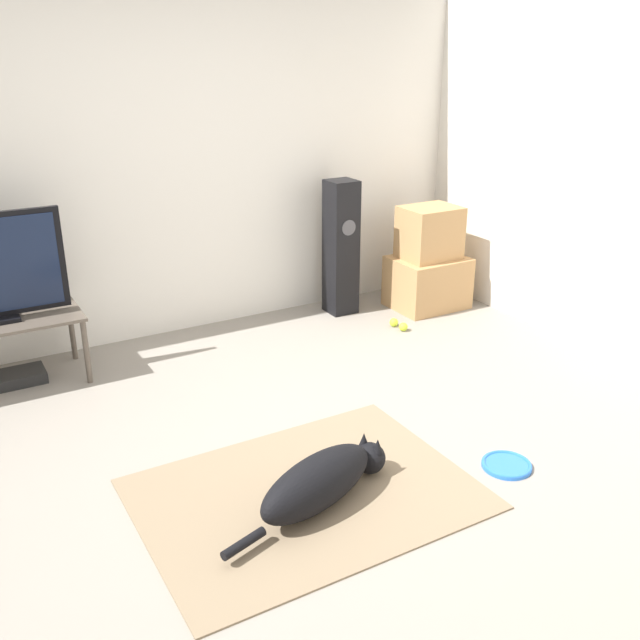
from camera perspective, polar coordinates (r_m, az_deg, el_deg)
The scene contains 11 objects.
ground_plane at distance 3.69m, azimuth -2.96°, elevation -11.92°, with size 12.00×12.00×0.00m, color gray.
wall_back at distance 5.11m, azimuth -14.39°, elevation 12.32°, with size 8.00×0.06×2.55m.
area_rug at distance 3.51m, azimuth -1.13°, elevation -13.75°, with size 1.56×1.16×0.01m.
dog at distance 3.37m, azimuth 0.16°, elevation -12.72°, with size 0.99×0.42×0.26m.
frisbee at distance 3.83m, azimuth 14.71°, elevation -11.14°, with size 0.25×0.25×0.03m.
cardboard_box_lower at distance 5.84m, azimuth 8.59°, elevation 3.01°, with size 0.58×0.46×0.41m.
cardboard_box_upper at distance 5.72m, azimuth 8.76°, elevation 6.92°, with size 0.44×0.35×0.41m.
floor_speaker at distance 5.57m, azimuth 1.69°, elevation 5.79°, with size 0.22×0.22×1.05m.
tennis_ball_by_boxes at distance 5.44m, azimuth 5.93°, elevation -0.19°, with size 0.07×0.07×0.07m.
tennis_ball_near_speaker at distance 5.36m, azimuth 6.68°, elevation -0.55°, with size 0.07×0.07×0.07m.
game_console at distance 4.93m, azimuth -22.85°, elevation -4.21°, with size 0.30×0.22×0.07m.
Camera 1 is at (-1.38, -2.76, 2.03)m, focal length 40.00 mm.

